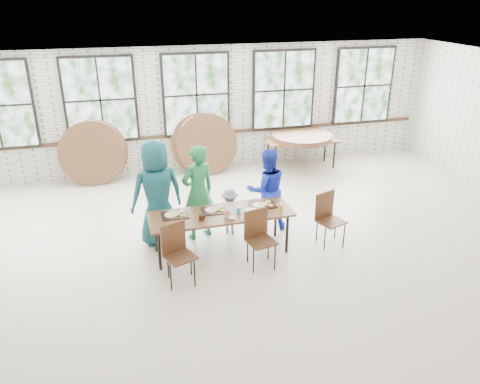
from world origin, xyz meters
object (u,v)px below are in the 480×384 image
object	(u,v)px
dining_table	(221,216)
chair_near_right	(258,233)
storage_table	(302,141)
chair_near_left	(177,248)

from	to	relation	value
dining_table	chair_near_right	bearing A→B (deg)	-46.93
chair_near_right	storage_table	world-z (taller)	chair_near_right
chair_near_left	dining_table	bearing A→B (deg)	15.58
dining_table	storage_table	bearing A→B (deg)	49.66
chair_near_left	storage_table	distance (m)	5.61
chair_near_left	chair_near_right	world-z (taller)	same
dining_table	chair_near_left	world-z (taller)	chair_near_left
chair_near_right	storage_table	bearing A→B (deg)	47.17
chair_near_right	chair_near_left	bearing A→B (deg)	173.23
chair_near_left	storage_table	bearing A→B (deg)	26.39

